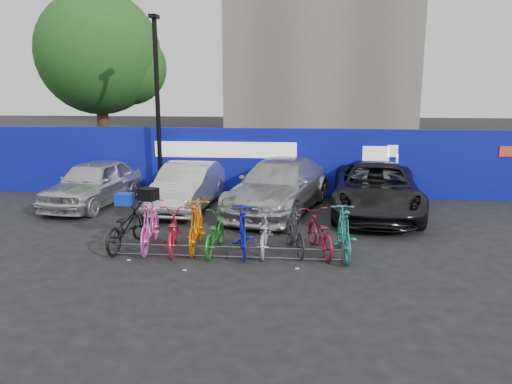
# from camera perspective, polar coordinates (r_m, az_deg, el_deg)

# --- Properties ---
(ground) EXTENTS (100.00, 100.00, 0.00)m
(ground) POSITION_cam_1_polar(r_m,az_deg,el_deg) (12.05, -2.90, -6.65)
(ground) COLOR black
(ground) RESTS_ON ground
(hoarding) EXTENTS (22.00, 0.18, 2.40)m
(hoarding) POSITION_cam_1_polar(r_m,az_deg,el_deg) (17.57, -0.23, 3.41)
(hoarding) COLOR #0B1898
(hoarding) RESTS_ON ground
(tree) EXTENTS (5.40, 5.20, 7.80)m
(tree) POSITION_cam_1_polar(r_m,az_deg,el_deg) (22.96, -16.94, 14.65)
(tree) COLOR #382314
(tree) RESTS_ON ground
(lamppost) EXTENTS (0.25, 0.50, 6.11)m
(lamppost) POSITION_cam_1_polar(r_m,az_deg,el_deg) (17.38, -11.18, 9.94)
(lamppost) COLOR black
(lamppost) RESTS_ON ground
(bike_rack) EXTENTS (5.60, 0.03, 0.30)m
(bike_rack) POSITION_cam_1_polar(r_m,az_deg,el_deg) (11.43, -3.32, -6.85)
(bike_rack) COLOR #595B60
(bike_rack) RESTS_ON ground
(car_0) EXTENTS (2.38, 4.58, 1.49)m
(car_0) POSITION_cam_1_polar(r_m,az_deg,el_deg) (17.12, -18.07, 1.01)
(car_0) COLOR silver
(car_0) RESTS_ON ground
(car_1) EXTENTS (1.84, 4.45, 1.43)m
(car_1) POSITION_cam_1_polar(r_m,az_deg,el_deg) (15.99, -7.88, 0.64)
(car_1) COLOR #B1B1B6
(car_1) RESTS_ON ground
(car_2) EXTENTS (3.71, 5.87, 1.58)m
(car_2) POSITION_cam_1_polar(r_m,az_deg,el_deg) (15.57, 2.65, 0.72)
(car_2) COLOR #A8A9AD
(car_2) RESTS_ON ground
(car_3) EXTENTS (3.08, 5.76, 1.54)m
(car_3) POSITION_cam_1_polar(r_m,az_deg,el_deg) (15.64, 13.54, 0.35)
(car_3) COLOR black
(car_3) RESTS_ON ground
(bike_0) EXTENTS (0.92, 2.09, 1.07)m
(bike_0) POSITION_cam_1_polar(r_m,az_deg,el_deg) (12.49, -14.65, -3.80)
(bike_0) COLOR black
(bike_0) RESTS_ON ground
(bike_1) EXTENTS (0.76, 2.07, 1.22)m
(bike_1) POSITION_cam_1_polar(r_m,az_deg,el_deg) (12.19, -12.04, -3.69)
(bike_1) COLOR #F24CC2
(bike_1) RESTS_ON ground
(bike_2) EXTENTS (0.95, 1.91, 0.96)m
(bike_2) POSITION_cam_1_polar(r_m,az_deg,el_deg) (12.05, -9.57, -4.41)
(bike_2) COLOR red
(bike_2) RESTS_ON ground
(bike_3) EXTENTS (0.63, 1.96, 1.16)m
(bike_3) POSITION_cam_1_polar(r_m,az_deg,el_deg) (12.01, -6.85, -3.88)
(bike_3) COLOR orange
(bike_3) RESTS_ON ground
(bike_4) EXTENTS (0.71, 1.78, 0.92)m
(bike_4) POSITION_cam_1_polar(r_m,az_deg,el_deg) (11.83, -4.80, -4.70)
(bike_4) COLOR #1B801B
(bike_4) RESTS_ON ground
(bike_5) EXTENTS (0.82, 1.88, 1.10)m
(bike_5) POSITION_cam_1_polar(r_m,az_deg,el_deg) (11.64, -1.53, -4.49)
(bike_5) COLOR #0F15A2
(bike_5) RESTS_ON ground
(bike_6) EXTENTS (0.66, 1.81, 0.94)m
(bike_6) POSITION_cam_1_polar(r_m,az_deg,el_deg) (11.79, 0.89, -4.66)
(bike_6) COLOR #A7ABAF
(bike_6) RESTS_ON ground
(bike_7) EXTENTS (0.90, 1.75, 1.02)m
(bike_7) POSITION_cam_1_polar(r_m,az_deg,el_deg) (11.75, 4.46, -4.57)
(bike_7) COLOR #262527
(bike_7) RESTS_ON ground
(bike_8) EXTENTS (1.10, 1.97, 0.98)m
(bike_8) POSITION_cam_1_polar(r_m,az_deg,el_deg) (11.78, 7.26, -4.66)
(bike_8) COLOR maroon
(bike_8) RESTS_ON ground
(bike_9) EXTENTS (0.65, 1.97, 1.17)m
(bike_9) POSITION_cam_1_polar(r_m,az_deg,el_deg) (11.62, 10.01, -4.52)
(bike_9) COLOR #247E78
(bike_9) RESTS_ON ground
(cargo_crate) EXTENTS (0.42, 0.34, 0.28)m
(cargo_crate) POSITION_cam_1_polar(r_m,az_deg,el_deg) (12.33, -14.81, -0.79)
(cargo_crate) COLOR #0C2DC2
(cargo_crate) RESTS_ON bike_0
(cargo_topcase) EXTENTS (0.49, 0.46, 0.29)m
(cargo_topcase) POSITION_cam_1_polar(r_m,az_deg,el_deg) (12.01, -12.19, -0.24)
(cargo_topcase) COLOR black
(cargo_topcase) RESTS_ON bike_1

